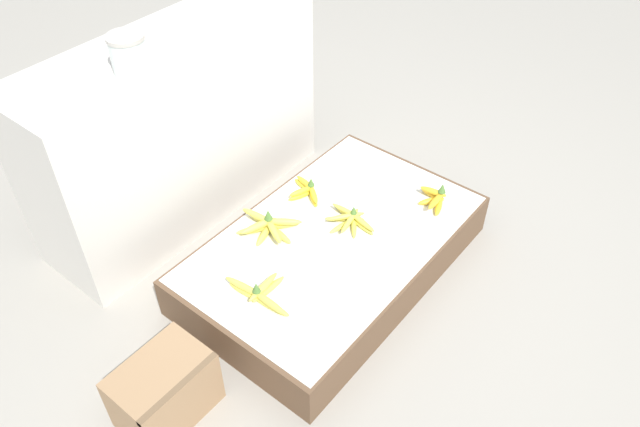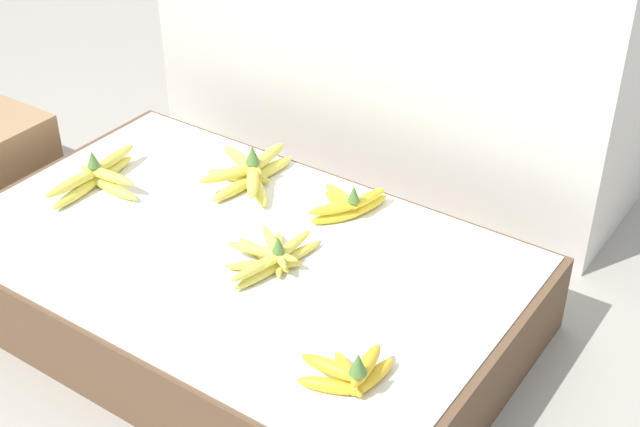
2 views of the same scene
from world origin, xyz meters
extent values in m
plane|color=gray|center=(0.00, 0.00, 0.00)|extent=(10.00, 10.00, 0.00)
cube|color=brown|center=(0.00, 0.00, 0.10)|extent=(1.25, 0.77, 0.19)
cube|color=silver|center=(0.00, 0.00, 0.19)|extent=(1.22, 0.75, 0.00)
cube|color=beige|center=(-0.08, 0.81, 0.42)|extent=(1.35, 0.43, 0.84)
cube|color=#997551|center=(-0.89, 0.03, 0.12)|extent=(0.33, 0.22, 0.25)
cube|color=brown|center=(-0.89, -0.07, 0.24)|extent=(0.33, 0.02, 0.02)
ellipsoid|color=gold|center=(0.47, -0.19, 0.21)|extent=(0.04, 0.12, 0.03)
ellipsoid|color=gold|center=(0.43, -0.21, 0.21)|extent=(0.11, 0.09, 0.03)
ellipsoid|color=gold|center=(0.42, -0.25, 0.21)|extent=(0.12, 0.07, 0.03)
ellipsoid|color=gold|center=(0.46, -0.19, 0.24)|extent=(0.05, 0.12, 0.03)
ellipsoid|color=gold|center=(0.41, -0.23, 0.24)|extent=(0.12, 0.04, 0.03)
cone|color=#4C7533|center=(0.46, -0.23, 0.27)|extent=(0.03, 0.03, 0.04)
ellipsoid|color=#DBCC4C|center=(-0.44, -0.05, 0.21)|extent=(0.04, 0.17, 0.03)
ellipsoid|color=#DBCC4C|center=(-0.39, 0.01, 0.21)|extent=(0.17, 0.03, 0.03)
ellipsoid|color=#DBCC4C|center=(-0.45, 0.06, 0.21)|extent=(0.04, 0.17, 0.03)
ellipsoid|color=#DBCC4C|center=(-0.45, -0.05, 0.23)|extent=(0.03, 0.17, 0.03)
ellipsoid|color=#DBCC4C|center=(-0.41, 0.01, 0.23)|extent=(0.17, 0.04, 0.03)
ellipsoid|color=#DBCC4C|center=(-0.45, 0.07, 0.23)|extent=(0.04, 0.17, 0.03)
cone|color=#4C7533|center=(-0.45, 0.01, 0.27)|extent=(0.03, 0.03, 0.04)
ellipsoid|color=#DBCC4C|center=(0.13, 0.03, 0.21)|extent=(0.06, 0.17, 0.02)
ellipsoid|color=#DBCC4C|center=(0.10, 0.02, 0.21)|extent=(0.12, 0.15, 0.02)
ellipsoid|color=#DBCC4C|center=(0.08, 0.00, 0.21)|extent=(0.17, 0.06, 0.02)
ellipsoid|color=#DBCC4C|center=(0.10, -0.03, 0.21)|extent=(0.14, 0.12, 0.02)
ellipsoid|color=#DBCC4C|center=(0.12, -0.05, 0.21)|extent=(0.06, 0.17, 0.02)
ellipsoid|color=#DBCC4C|center=(0.12, 0.02, 0.23)|extent=(0.03, 0.17, 0.02)
ellipsoid|color=#DBCC4C|center=(0.10, 0.01, 0.23)|extent=(0.15, 0.12, 0.02)
ellipsoid|color=#DBCC4C|center=(0.09, -0.02, 0.23)|extent=(0.17, 0.06, 0.02)
ellipsoid|color=#DBCC4C|center=(0.12, -0.05, 0.23)|extent=(0.06, 0.17, 0.02)
cone|color=#4C7533|center=(0.12, -0.01, 0.26)|extent=(0.03, 0.03, 0.04)
ellipsoid|color=#DBCC4C|center=(-0.13, 0.29, 0.21)|extent=(0.05, 0.17, 0.03)
ellipsoid|color=#DBCC4C|center=(-0.18, 0.27, 0.21)|extent=(0.15, 0.12, 0.03)
ellipsoid|color=#DBCC4C|center=(-0.17, 0.22, 0.21)|extent=(0.16, 0.08, 0.03)
ellipsoid|color=#DBCC4C|center=(-0.14, 0.18, 0.21)|extent=(0.05, 0.17, 0.03)
ellipsoid|color=#DBCC4C|center=(-0.10, 0.20, 0.21)|extent=(0.14, 0.13, 0.03)
ellipsoid|color=#DBCC4C|center=(-0.14, 0.29, 0.24)|extent=(0.04, 0.17, 0.03)
ellipsoid|color=#DBCC4C|center=(-0.18, 0.25, 0.24)|extent=(0.16, 0.08, 0.03)
ellipsoid|color=#DBCC4C|center=(-0.16, 0.18, 0.24)|extent=(0.10, 0.16, 0.03)
ellipsoid|color=#DBCC4C|center=(-0.10, 0.19, 0.24)|extent=(0.12, 0.15, 0.03)
cone|color=#4C7533|center=(-0.13, 0.23, 0.28)|extent=(0.04, 0.04, 0.05)
ellipsoid|color=yellow|center=(0.16, 0.29, 0.21)|extent=(0.05, 0.12, 0.02)
ellipsoid|color=yellow|center=(0.10, 0.26, 0.21)|extent=(0.12, 0.07, 0.02)
ellipsoid|color=yellow|center=(0.13, 0.21, 0.21)|extent=(0.09, 0.11, 0.02)
ellipsoid|color=yellow|center=(0.16, 0.28, 0.23)|extent=(0.05, 0.12, 0.02)
ellipsoid|color=yellow|center=(0.11, 0.26, 0.23)|extent=(0.12, 0.07, 0.02)
ellipsoid|color=yellow|center=(0.12, 0.21, 0.23)|extent=(0.09, 0.11, 0.02)
cone|color=#4C7533|center=(0.15, 0.24, 0.26)|extent=(0.03, 0.03, 0.04)
cylinder|color=silver|center=(-0.31, 0.70, 0.91)|extent=(0.13, 0.13, 0.13)
cylinder|color=#B7B2A8|center=(-0.31, 0.70, 0.98)|extent=(0.14, 0.14, 0.01)
cube|color=white|center=(-0.03, 0.86, 0.85)|extent=(0.22, 0.21, 0.02)
camera|label=1|loc=(-1.46, -1.10, 1.99)|focal=35.00mm
camera|label=2|loc=(1.05, -1.21, 1.33)|focal=50.00mm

